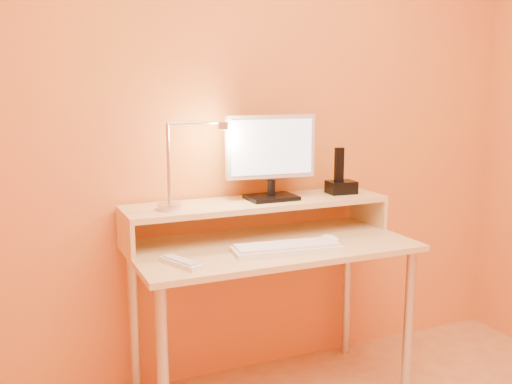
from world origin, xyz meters
name	(u,v)px	position (x,y,z in m)	size (l,w,h in m)	color
wall_back	(243,116)	(0.00, 1.50, 1.25)	(3.00, 0.04, 2.50)	#DF6737
desk_leg_fl	(163,376)	(-0.55, 0.93, 0.35)	(0.04, 0.04, 0.69)	silver
desk_leg_fr	(408,326)	(0.55, 0.93, 0.35)	(0.04, 0.04, 0.69)	silver
desk_leg_bl	(134,324)	(-0.55, 1.43, 0.35)	(0.04, 0.04, 0.69)	silver
desk_leg_br	(347,290)	(0.55, 1.43, 0.35)	(0.04, 0.04, 0.69)	silver
desk_lower	(271,246)	(0.00, 1.18, 0.71)	(1.20, 0.60, 0.03)	tan
shelf_riser_left	(125,234)	(-0.59, 1.33, 0.79)	(0.02, 0.30, 0.14)	tan
shelf_riser_right	(367,210)	(0.59, 1.33, 0.79)	(0.02, 0.30, 0.14)	tan
desk_shelf	(257,203)	(0.00, 1.33, 0.87)	(1.20, 0.30, 0.03)	tan
monitor_foot	(271,197)	(0.07, 1.33, 0.89)	(0.22, 0.16, 0.02)	black
monitor_neck	(271,188)	(0.07, 1.33, 0.93)	(0.04, 0.04, 0.07)	black
monitor_panel	(271,147)	(0.07, 1.34, 1.12)	(0.41, 0.04, 0.28)	silver
monitor_back	(268,146)	(0.07, 1.36, 1.12)	(0.37, 0.01, 0.24)	black
monitor_screen	(272,147)	(0.07, 1.32, 1.12)	(0.37, 0.00, 0.24)	silver
lamp_base	(170,207)	(-0.41, 1.30, 0.89)	(0.10, 0.10, 0.03)	silver
lamp_post	(168,164)	(-0.41, 1.30, 1.07)	(0.01, 0.01, 0.33)	silver
lamp_arm	(196,123)	(-0.29, 1.30, 1.24)	(0.01, 0.01, 0.24)	silver
lamp_head	(223,126)	(-0.17, 1.30, 1.22)	(0.04, 0.04, 0.03)	silver
lamp_bulb	(223,130)	(-0.17, 1.30, 1.20)	(0.03, 0.03, 0.00)	#FFEAC6
phone_dock	(341,187)	(0.44, 1.33, 0.91)	(0.13, 0.10, 0.06)	black
phone_handset	(339,164)	(0.42, 1.33, 1.02)	(0.04, 0.03, 0.16)	black
phone_led	(355,188)	(0.48, 1.28, 0.91)	(0.01, 0.00, 0.04)	#2C74FF
keyboard	(287,249)	(0.01, 1.04, 0.73)	(0.44, 0.14, 0.02)	white
mouse	(330,239)	(0.24, 1.10, 0.74)	(0.06, 0.10, 0.03)	white
remote_control	(181,263)	(-0.44, 1.04, 0.73)	(0.05, 0.20, 0.02)	white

